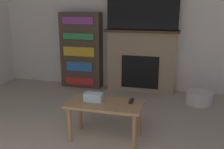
# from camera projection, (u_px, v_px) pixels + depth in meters

# --- Properties ---
(wall_back) EXTENTS (6.23, 0.06, 2.70)m
(wall_back) POSITION_uv_depth(u_px,v_px,m) (133.00, 18.00, 4.83)
(wall_back) COLOR silver
(wall_back) RESTS_ON ground_plane
(fireplace) EXTENTS (1.35, 0.28, 1.14)m
(fireplace) POSITION_uv_depth(u_px,v_px,m) (141.00, 61.00, 4.86)
(fireplace) COLOR tan
(fireplace) RESTS_ON ground_plane
(tv) EXTENTS (1.28, 0.03, 0.73)m
(tv) POSITION_uv_depth(u_px,v_px,m) (142.00, 9.00, 4.59)
(tv) COLOR black
(tv) RESTS_ON fireplace
(coffee_table) EXTENTS (0.90, 0.47, 0.47)m
(coffee_table) POSITION_uv_depth(u_px,v_px,m) (105.00, 109.00, 3.13)
(coffee_table) COLOR #A87A4C
(coffee_table) RESTS_ON ground_plane
(tissue_box) EXTENTS (0.22, 0.12, 0.10)m
(tissue_box) POSITION_uv_depth(u_px,v_px,m) (93.00, 97.00, 3.16)
(tissue_box) COLOR silver
(tissue_box) RESTS_ON coffee_table
(remote_control) EXTENTS (0.04, 0.15, 0.02)m
(remote_control) POSITION_uv_depth(u_px,v_px,m) (131.00, 101.00, 3.14)
(remote_control) COLOR black
(remote_control) RESTS_ON coffee_table
(bookshelf) EXTENTS (0.79, 0.29, 1.45)m
(bookshelf) POSITION_uv_depth(u_px,v_px,m) (81.00, 50.00, 5.08)
(bookshelf) COLOR #4C3D2D
(bookshelf) RESTS_ON ground_plane
(storage_basket) EXTENTS (0.43, 0.43, 0.21)m
(storage_basket) POSITION_uv_depth(u_px,v_px,m) (199.00, 98.00, 4.32)
(storage_basket) COLOR silver
(storage_basket) RESTS_ON ground_plane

